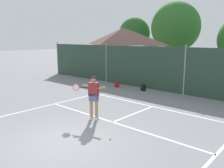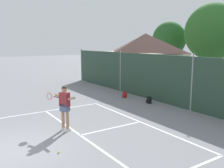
# 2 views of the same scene
# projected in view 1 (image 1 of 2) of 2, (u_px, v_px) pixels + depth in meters

# --- Properties ---
(ground_plane) EXTENTS (120.00, 120.00, 0.00)m
(ground_plane) POSITION_uv_depth(u_px,v_px,m) (63.00, 142.00, 7.75)
(ground_plane) COLOR gray
(court_markings) EXTENTS (8.30, 11.10, 0.01)m
(court_markings) POSITION_uv_depth(u_px,v_px,m) (78.00, 136.00, 8.22)
(court_markings) COLOR white
(court_markings) RESTS_ON ground
(chainlink_fence) EXTENTS (26.09, 0.09, 3.03)m
(chainlink_fence) POSITION_uv_depth(u_px,v_px,m) (185.00, 71.00, 14.05)
(chainlink_fence) COLOR #284233
(chainlink_fence) RESTS_ON ground
(clubhouse_building) EXTENTS (6.67, 4.38, 4.34)m
(clubhouse_building) POSITION_uv_depth(u_px,v_px,m) (123.00, 51.00, 21.02)
(clubhouse_building) COLOR beige
(clubhouse_building) RESTS_ON ground
(tennis_player) EXTENTS (1.29, 0.74, 1.85)m
(tennis_player) POSITION_uv_depth(u_px,v_px,m) (93.00, 94.00, 9.70)
(tennis_player) COLOR silver
(tennis_player) RESTS_ON ground
(tennis_ball) EXTENTS (0.07, 0.07, 0.07)m
(tennis_ball) POSITION_uv_depth(u_px,v_px,m) (110.00, 138.00, 7.93)
(tennis_ball) COLOR #CCE033
(tennis_ball) RESTS_ON ground
(backpack_red) EXTENTS (0.30, 0.27, 0.46)m
(backpack_red) POSITION_uv_depth(u_px,v_px,m) (117.00, 85.00, 16.40)
(backpack_red) COLOR maroon
(backpack_red) RESTS_ON ground
(backpack_black) EXTENTS (0.31, 0.29, 0.46)m
(backpack_black) POSITION_uv_depth(u_px,v_px,m) (143.00, 88.00, 15.27)
(backpack_black) COLOR black
(backpack_black) RESTS_ON ground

